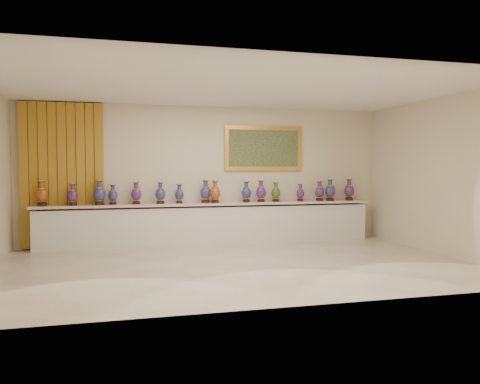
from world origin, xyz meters
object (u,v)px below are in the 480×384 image
object	(u,v)px
counter	(211,224)
vase_2	(100,194)
vase_0	(42,194)
vase_1	(73,196)

from	to	relation	value
counter	vase_2	distance (m)	2.41
counter	vase_2	size ratio (longest dim) A/B	14.25
vase_0	vase_1	size ratio (longest dim) A/B	1.14
vase_0	vase_2	size ratio (longest dim) A/B	1.00
vase_0	vase_2	bearing A→B (deg)	-3.29
vase_1	vase_2	xyz separation A→B (m)	(0.51, 0.00, 0.03)
vase_0	vase_1	xyz separation A→B (m)	(0.59, -0.07, -0.03)
vase_2	counter	bearing A→B (deg)	1.23
counter	vase_2	xyz separation A→B (m)	(-2.30, -0.05, 0.69)
counter	vase_1	distance (m)	2.90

